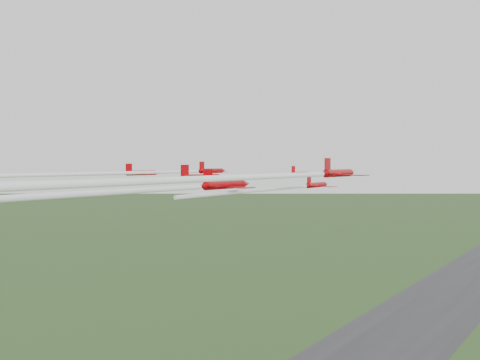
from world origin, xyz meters
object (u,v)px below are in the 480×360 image
Objects in this scene: jet_row2_left at (164,172)px; jet_row3_mid at (153,179)px; jet_row2_right at (290,187)px; jet_row3_right at (290,175)px; jet_row3_left at (102,174)px; jet_lead at (278,175)px; jet_row4_right at (138,190)px.

jet_row2_left is 1.18× the size of jet_row3_mid.
jet_row2_left is at bearing -177.01° from jet_row2_right.
jet_row3_left is at bearing 167.22° from jet_row3_right.
jet_row2_left is (-12.78, -21.64, 0.80)m from jet_lead.
jet_row4_right is at bearing -93.89° from jet_row2_right.
jet_row3_mid is at bearing 128.54° from jet_row4_right.
jet_row4_right is (35.36, -24.76, -1.13)m from jet_row3_left.
jet_row3_right reaches higher than jet_row3_left.
jet_row3_right is at bearing -63.93° from jet_row2_right.
jet_row3_left reaches higher than jet_row2_right.
jet_row3_mid is 0.77× the size of jet_row4_right.
jet_row3_right is (37.69, -16.60, 0.17)m from jet_row2_left.
jet_lead is at bearing 121.25° from jet_row3_right.
jet_row3_left is at bearing -166.96° from jet_row2_right.
jet_row3_left reaches higher than jet_lead.
jet_row3_left is 47.61m from jet_row3_right.
jet_row3_mid is (-16.04, -16.74, 1.54)m from jet_row2_right.
jet_row3_right is at bearing -58.29° from jet_lead.
jet_row3_left is 20.43m from jet_row3_mid.
jet_row4_right is at bearing -47.04° from jet_row3_mid.
jet_lead is 0.96× the size of jet_row2_right.
jet_row2_left is 17.23m from jet_row3_mid.
jet_row4_right is (26.31, -32.32, -1.46)m from jet_row2_left.
jet_row3_right is at bearing -10.41° from jet_row3_left.
jet_lead is 0.67× the size of jet_row4_right.
jet_row2_right is 0.70× the size of jet_row4_right.
jet_row2_right is 0.76× the size of jet_row3_right.
jet_row3_left is (-9.04, -7.56, -0.34)m from jet_row2_left.
jet_row3_mid reaches higher than jet_lead.
jet_row3_right is at bearing 52.23° from jet_row4_right.
jet_row2_left is 0.91× the size of jet_row4_right.
jet_row2_right is at bearing -54.95° from jet_lead.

